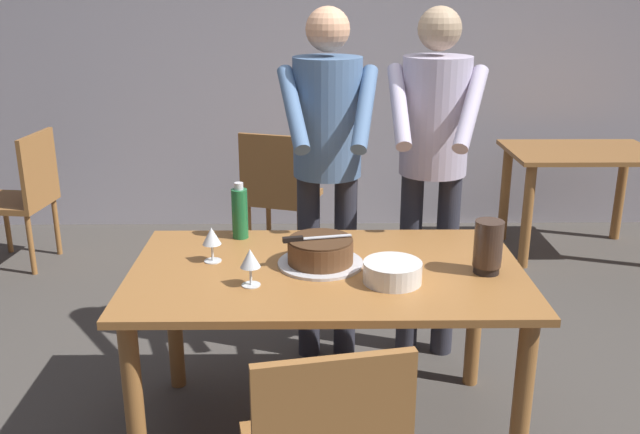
{
  "coord_description": "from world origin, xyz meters",
  "views": [
    {
      "loc": [
        -0.06,
        -2.54,
        1.81
      ],
      "look_at": [
        -0.02,
        0.19,
        0.9
      ],
      "focal_mm": 39.25,
      "sensor_mm": 36.0,
      "label": 1
    }
  ],
  "objects_px": {
    "cake_on_platter": "(320,253)",
    "hurricane_lamp": "(488,247)",
    "water_bottle": "(240,213)",
    "background_chair_1": "(24,194)",
    "wine_glass_near": "(250,260)",
    "person_standing_beside": "(433,148)",
    "person_cutting_cake": "(327,149)",
    "background_chair_0": "(279,191)",
    "background_table": "(580,173)",
    "wine_glass_far": "(212,237)",
    "plate_stack": "(392,272)",
    "main_dining_table": "(327,294)",
    "cake_knife": "(303,239)"
  },
  "relations": [
    {
      "from": "person_standing_beside",
      "to": "background_table",
      "type": "height_order",
      "value": "person_standing_beside"
    },
    {
      "from": "person_cutting_cake",
      "to": "background_chair_0",
      "type": "relative_size",
      "value": 1.91
    },
    {
      "from": "cake_on_platter",
      "to": "hurricane_lamp",
      "type": "distance_m",
      "value": 0.65
    },
    {
      "from": "wine_glass_far",
      "to": "background_chair_0",
      "type": "xyz_separation_m",
      "value": [
        0.18,
        1.89,
        -0.36
      ]
    },
    {
      "from": "hurricane_lamp",
      "to": "plate_stack",
      "type": "bearing_deg",
      "value": -167.01
    },
    {
      "from": "plate_stack",
      "to": "wine_glass_far",
      "type": "height_order",
      "value": "wine_glass_far"
    },
    {
      "from": "person_standing_beside",
      "to": "wine_glass_near",
      "type": "bearing_deg",
      "value": -133.25
    },
    {
      "from": "wine_glass_near",
      "to": "person_cutting_cake",
      "type": "xyz_separation_m",
      "value": [
        0.3,
        0.82,
        0.22
      ]
    },
    {
      "from": "hurricane_lamp",
      "to": "person_standing_beside",
      "type": "height_order",
      "value": "person_standing_beside"
    },
    {
      "from": "wine_glass_far",
      "to": "background_chair_0",
      "type": "distance_m",
      "value": 1.93
    },
    {
      "from": "water_bottle",
      "to": "background_chair_1",
      "type": "xyz_separation_m",
      "value": [
        -1.6,
        1.56,
        -0.37
      ]
    },
    {
      "from": "background_chair_0",
      "to": "person_standing_beside",
      "type": "bearing_deg",
      "value": -58.04
    },
    {
      "from": "water_bottle",
      "to": "background_table",
      "type": "height_order",
      "value": "water_bottle"
    },
    {
      "from": "water_bottle",
      "to": "person_standing_beside",
      "type": "relative_size",
      "value": 0.15
    },
    {
      "from": "hurricane_lamp",
      "to": "person_cutting_cake",
      "type": "height_order",
      "value": "person_cutting_cake"
    },
    {
      "from": "wine_glass_near",
      "to": "person_cutting_cake",
      "type": "bearing_deg",
      "value": 69.97
    },
    {
      "from": "person_standing_beside",
      "to": "background_chair_0",
      "type": "relative_size",
      "value": 1.91
    },
    {
      "from": "main_dining_table",
      "to": "wine_glass_near",
      "type": "bearing_deg",
      "value": -150.64
    },
    {
      "from": "cake_on_platter",
      "to": "water_bottle",
      "type": "distance_m",
      "value": 0.48
    },
    {
      "from": "background_table",
      "to": "water_bottle",
      "type": "bearing_deg",
      "value": -141.25
    },
    {
      "from": "hurricane_lamp",
      "to": "background_table",
      "type": "xyz_separation_m",
      "value": [
        1.17,
        2.14,
        -0.28
      ]
    },
    {
      "from": "wine_glass_near",
      "to": "background_chair_0",
      "type": "height_order",
      "value": "background_chair_0"
    },
    {
      "from": "person_cutting_cake",
      "to": "cake_on_platter",
      "type": "bearing_deg",
      "value": -93.7
    },
    {
      "from": "wine_glass_far",
      "to": "water_bottle",
      "type": "height_order",
      "value": "water_bottle"
    },
    {
      "from": "plate_stack",
      "to": "person_cutting_cake",
      "type": "height_order",
      "value": "person_cutting_cake"
    },
    {
      "from": "cake_on_platter",
      "to": "person_standing_beside",
      "type": "relative_size",
      "value": 0.2
    },
    {
      "from": "cake_knife",
      "to": "person_cutting_cake",
      "type": "bearing_deg",
      "value": 80.17
    },
    {
      "from": "wine_glass_far",
      "to": "background_table",
      "type": "xyz_separation_m",
      "value": [
        2.24,
        2.01,
        -0.28
      ]
    },
    {
      "from": "wine_glass_near",
      "to": "hurricane_lamp",
      "type": "xyz_separation_m",
      "value": [
        0.9,
        0.11,
        0.0
      ]
    },
    {
      "from": "person_cutting_cake",
      "to": "person_standing_beside",
      "type": "bearing_deg",
      "value": 3.44
    },
    {
      "from": "wine_glass_far",
      "to": "person_cutting_cake",
      "type": "height_order",
      "value": "person_cutting_cake"
    },
    {
      "from": "person_cutting_cake",
      "to": "background_chair_0",
      "type": "bearing_deg",
      "value": 102.72
    },
    {
      "from": "main_dining_table",
      "to": "water_bottle",
      "type": "relative_size",
      "value": 6.16
    },
    {
      "from": "plate_stack",
      "to": "cake_on_platter",
      "type": "bearing_deg",
      "value": 146.91
    },
    {
      "from": "cake_knife",
      "to": "background_chair_0",
      "type": "distance_m",
      "value": 1.99
    },
    {
      "from": "cake_on_platter",
      "to": "plate_stack",
      "type": "xyz_separation_m",
      "value": [
        0.27,
        -0.17,
        -0.01
      ]
    },
    {
      "from": "wine_glass_near",
      "to": "person_standing_beside",
      "type": "bearing_deg",
      "value": 46.75
    },
    {
      "from": "background_chair_0",
      "to": "water_bottle",
      "type": "bearing_deg",
      "value": -93.28
    },
    {
      "from": "cake_knife",
      "to": "wine_glass_far",
      "type": "xyz_separation_m",
      "value": [
        -0.36,
        0.06,
        -0.01
      ]
    },
    {
      "from": "background_table",
      "to": "background_chair_1",
      "type": "height_order",
      "value": "background_chair_1"
    },
    {
      "from": "person_cutting_cake",
      "to": "wine_glass_near",
      "type": "bearing_deg",
      "value": -110.03
    },
    {
      "from": "main_dining_table",
      "to": "wine_glass_near",
      "type": "height_order",
      "value": "wine_glass_near"
    },
    {
      "from": "wine_glass_far",
      "to": "background_table",
      "type": "height_order",
      "value": "wine_glass_far"
    },
    {
      "from": "cake_knife",
      "to": "plate_stack",
      "type": "bearing_deg",
      "value": -25.25
    },
    {
      "from": "person_standing_beside",
      "to": "background_table",
      "type": "bearing_deg",
      "value": 47.8
    },
    {
      "from": "hurricane_lamp",
      "to": "background_chair_1",
      "type": "relative_size",
      "value": 0.23
    },
    {
      "from": "wine_glass_near",
      "to": "wine_glass_far",
      "type": "distance_m",
      "value": 0.3
    },
    {
      "from": "hurricane_lamp",
      "to": "background_chair_0",
      "type": "xyz_separation_m",
      "value": [
        -0.89,
        2.02,
        -0.37
      ]
    },
    {
      "from": "wine_glass_near",
      "to": "wine_glass_far",
      "type": "bearing_deg",
      "value": 125.83
    },
    {
      "from": "plate_stack",
      "to": "wine_glass_far",
      "type": "xyz_separation_m",
      "value": [
        -0.7,
        0.21,
        0.06
      ]
    }
  ]
}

